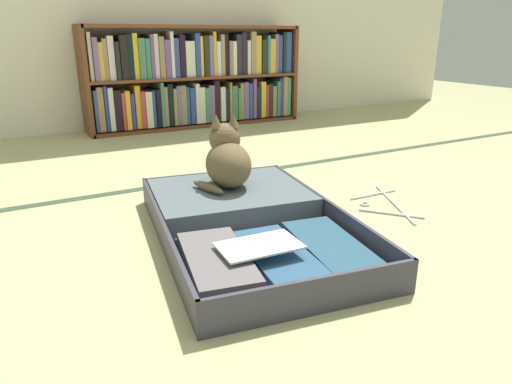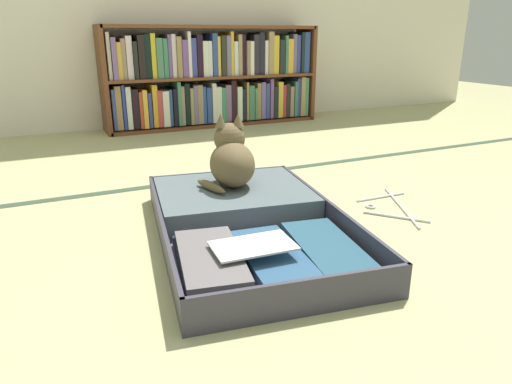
% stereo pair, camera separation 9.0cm
% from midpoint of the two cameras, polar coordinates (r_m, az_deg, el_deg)
% --- Properties ---
extents(ground_plane, '(10.00, 10.00, 0.00)m').
position_cam_midpoint_polar(ground_plane, '(1.48, 6.27, -7.63)').
color(ground_plane, tan).
extents(tatami_border, '(4.80, 0.05, 0.00)m').
position_cam_midpoint_polar(tatami_border, '(2.23, -7.06, 1.66)').
color(tatami_border, '#354734').
rests_on(tatami_border, ground_plane).
extents(bookshelf, '(1.62, 0.29, 0.72)m').
position_cam_midpoint_polar(bookshelf, '(3.55, -8.20, 13.71)').
color(bookshelf, brown).
rests_on(bookshelf, ground_plane).
extents(open_suitcase, '(0.73, 1.05, 0.10)m').
position_cam_midpoint_polar(open_suitcase, '(1.62, -3.33, -3.39)').
color(open_suitcase, '#393644').
rests_on(open_suitcase, ground_plane).
extents(black_cat, '(0.24, 0.27, 0.27)m').
position_cam_midpoint_polar(black_cat, '(1.77, -5.08, 3.96)').
color(black_cat, brown).
rests_on(black_cat, open_suitcase).
extents(clothes_hanger, '(0.30, 0.41, 0.01)m').
position_cam_midpoint_polar(clothes_hanger, '(1.94, 14.36, -1.40)').
color(clothes_hanger, silver).
rests_on(clothes_hanger, ground_plane).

